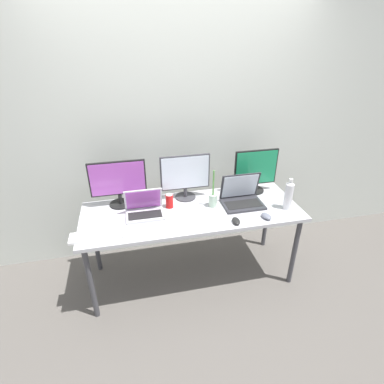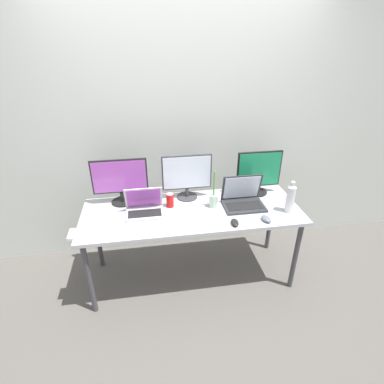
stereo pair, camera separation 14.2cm
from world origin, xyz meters
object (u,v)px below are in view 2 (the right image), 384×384
(laptop_silver, at_px, (144,207))
(soda_can_near_keyboard, at_px, (170,200))
(monitor_center, at_px, (187,175))
(water_bottle, at_px, (290,198))
(monitor_right, at_px, (259,172))
(mouse_by_keyboard, at_px, (235,222))
(monitor_left, at_px, (120,180))
(bamboo_vase, at_px, (213,200))
(mouse_by_laptop, at_px, (266,219))
(keyboard_main, at_px, (95,232))
(work_desk, at_px, (192,216))
(laptop_secondary, at_px, (243,199))

(laptop_silver, distance_m, soda_can_near_keyboard, 0.24)
(monitor_center, height_order, water_bottle, monitor_center)
(monitor_right, bearing_deg, water_bottle, -67.80)
(soda_can_near_keyboard, bearing_deg, laptop_silver, -161.86)
(monitor_right, distance_m, laptop_silver, 1.10)
(mouse_by_keyboard, bearing_deg, monitor_left, 156.51)
(water_bottle, relative_size, bamboo_vase, 0.83)
(mouse_by_laptop, xyz_separation_m, water_bottle, (0.24, 0.11, 0.11))
(keyboard_main, height_order, mouse_by_laptop, mouse_by_laptop)
(laptop_silver, bearing_deg, mouse_by_keyboard, -22.09)
(keyboard_main, xyz_separation_m, mouse_by_laptop, (1.36, -0.04, 0.01))
(work_desk, bearing_deg, laptop_silver, 176.64)
(work_desk, bearing_deg, keyboard_main, -164.72)
(bamboo_vase, bearing_deg, mouse_by_keyboard, -69.63)
(work_desk, height_order, monitor_left, monitor_left)
(work_desk, height_order, mouse_by_keyboard, mouse_by_keyboard)
(mouse_by_laptop, bearing_deg, work_desk, 143.86)
(monitor_left, height_order, laptop_silver, monitor_left)
(mouse_by_keyboard, bearing_deg, monitor_center, 127.55)
(monitor_center, xyz_separation_m, laptop_secondary, (0.47, -0.21, -0.16))
(monitor_left, xyz_separation_m, mouse_by_keyboard, (0.91, -0.50, -0.21))
(monitor_right, bearing_deg, bamboo_vase, -157.81)
(monitor_center, height_order, soda_can_near_keyboard, monitor_center)
(water_bottle, xyz_separation_m, bamboo_vase, (-0.62, 0.18, -0.06))
(laptop_silver, bearing_deg, monitor_left, 132.29)
(mouse_by_keyboard, bearing_deg, laptop_secondary, 67.24)
(monitor_left, height_order, water_bottle, monitor_left)
(mouse_by_keyboard, distance_m, water_bottle, 0.54)
(laptop_silver, relative_size, bamboo_vase, 0.92)
(monitor_left, relative_size, monitor_center, 1.07)
(work_desk, height_order, water_bottle, water_bottle)
(keyboard_main, bearing_deg, monitor_center, 30.45)
(work_desk, height_order, monitor_center, monitor_center)
(laptop_secondary, height_order, keyboard_main, laptop_secondary)
(mouse_by_laptop, bearing_deg, mouse_by_keyboard, 169.61)
(water_bottle, bearing_deg, soda_can_near_keyboard, 166.22)
(laptop_secondary, relative_size, mouse_by_keyboard, 3.29)
(mouse_by_laptop, bearing_deg, soda_can_near_keyboard, 142.81)
(mouse_by_keyboard, bearing_deg, laptop_silver, 163.44)
(keyboard_main, height_order, mouse_by_keyboard, mouse_by_keyboard)
(monitor_right, xyz_separation_m, laptop_secondary, (-0.20, -0.20, -0.15))
(work_desk, height_order, mouse_by_laptop, mouse_by_laptop)
(monitor_right, bearing_deg, work_desk, -161.36)
(bamboo_vase, bearing_deg, mouse_by_laptop, -37.46)
(monitor_center, distance_m, mouse_by_keyboard, 0.63)
(mouse_by_laptop, distance_m, water_bottle, 0.29)
(keyboard_main, relative_size, water_bottle, 1.39)
(mouse_by_keyboard, relative_size, soda_can_near_keyboard, 0.86)
(monitor_center, xyz_separation_m, monitor_right, (0.67, -0.01, -0.01))
(mouse_by_keyboard, xyz_separation_m, mouse_by_laptop, (0.27, 0.01, 0.00))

